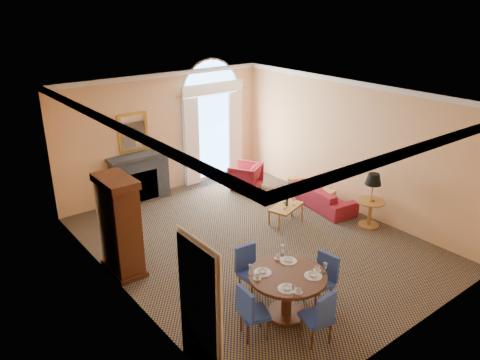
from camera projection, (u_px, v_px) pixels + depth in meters
ground at (254, 242)px, 10.20m from camera, size 7.50×7.50×0.00m
room_envelope at (234, 124)px, 9.75m from camera, size 6.04×7.52×3.45m
armoire at (120, 227)px, 8.81m from camera, size 0.56×0.99×1.95m
dining_table at (287, 286)px, 7.64m from camera, size 1.29×1.29×1.01m
dining_chair_north at (249, 267)px, 8.27m from camera, size 0.44×0.46×0.93m
dining_chair_south at (321, 315)px, 7.05m from camera, size 0.50×0.50×0.93m
dining_chair_east at (323, 276)px, 8.02m from camera, size 0.49×0.49×0.93m
dining_chair_west at (250, 310)px, 7.16m from camera, size 0.53×0.53×0.93m
sofa at (322, 196)px, 11.84m from camera, size 1.01×2.00×0.56m
armchair at (245, 176)px, 12.87m from camera, size 1.07×1.08×0.73m
coffee_table at (286, 207)px, 10.90m from camera, size 0.97×0.72×0.75m
side_table at (372, 194)px, 10.62m from camera, size 0.64×0.64×1.27m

